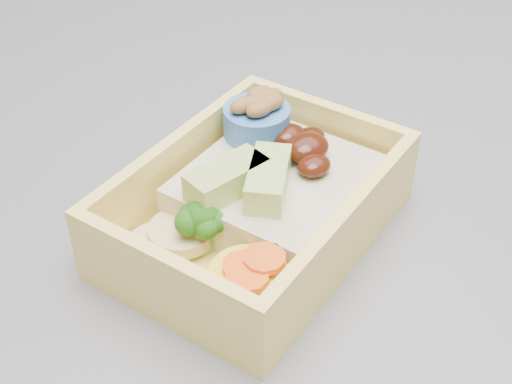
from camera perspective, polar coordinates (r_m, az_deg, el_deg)
bento_box at (r=0.40m, az=0.22°, el=-0.71°), size 0.20×0.17×0.06m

